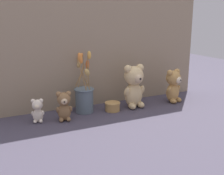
{
  "coord_description": "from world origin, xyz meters",
  "views": [
    {
      "loc": [
        -0.64,
        -1.29,
        0.5
      ],
      "look_at": [
        0.0,
        0.02,
        0.13
      ],
      "focal_mm": 45.0,
      "sensor_mm": 36.0,
      "label": 1
    }
  ],
  "objects_px": {
    "teddy_bear_medium": "(173,85)",
    "teddy_bear_large": "(134,85)",
    "flower_vase": "(84,96)",
    "teddy_bear_small": "(64,105)",
    "teddy_bear_tiny": "(38,110)",
    "decorative_tin_tall": "(112,107)"
  },
  "relations": [
    {
      "from": "teddy_bear_medium",
      "to": "teddy_bear_large",
      "type": "bearing_deg",
      "value": 176.25
    },
    {
      "from": "teddy_bear_medium",
      "to": "flower_vase",
      "type": "height_order",
      "value": "flower_vase"
    },
    {
      "from": "teddy_bear_medium",
      "to": "teddy_bear_small",
      "type": "distance_m",
      "value": 0.67
    },
    {
      "from": "teddy_bear_large",
      "to": "teddy_bear_tiny",
      "type": "height_order",
      "value": "teddy_bear_large"
    },
    {
      "from": "decorative_tin_tall",
      "to": "flower_vase",
      "type": "bearing_deg",
      "value": 160.37
    },
    {
      "from": "teddy_bear_small",
      "to": "teddy_bear_tiny",
      "type": "height_order",
      "value": "teddy_bear_small"
    },
    {
      "from": "teddy_bear_small",
      "to": "teddy_bear_medium",
      "type": "bearing_deg",
      "value": 1.4
    },
    {
      "from": "teddy_bear_small",
      "to": "teddy_bear_tiny",
      "type": "bearing_deg",
      "value": 163.5
    },
    {
      "from": "teddy_bear_tiny",
      "to": "decorative_tin_tall",
      "type": "relative_size",
      "value": 1.41
    },
    {
      "from": "flower_vase",
      "to": "decorative_tin_tall",
      "type": "xyz_separation_m",
      "value": [
        0.14,
        -0.05,
        -0.07
      ]
    },
    {
      "from": "teddy_bear_medium",
      "to": "flower_vase",
      "type": "xyz_separation_m",
      "value": [
        -0.54,
        0.06,
        -0.01
      ]
    },
    {
      "from": "teddy_bear_large",
      "to": "flower_vase",
      "type": "bearing_deg",
      "value": 171.09
    },
    {
      "from": "teddy_bear_large",
      "to": "teddy_bear_tiny",
      "type": "bearing_deg",
      "value": 179.73
    },
    {
      "from": "teddy_bear_small",
      "to": "flower_vase",
      "type": "height_order",
      "value": "flower_vase"
    },
    {
      "from": "teddy_bear_large",
      "to": "teddy_bear_small",
      "type": "distance_m",
      "value": 0.42
    },
    {
      "from": "teddy_bear_medium",
      "to": "teddy_bear_small",
      "type": "relative_size",
      "value": 1.33
    },
    {
      "from": "teddy_bear_medium",
      "to": "teddy_bear_tiny",
      "type": "relative_size",
      "value": 1.69
    },
    {
      "from": "teddy_bear_small",
      "to": "flower_vase",
      "type": "xyz_separation_m",
      "value": [
        0.13,
        0.08,
        0.01
      ]
    },
    {
      "from": "flower_vase",
      "to": "decorative_tin_tall",
      "type": "relative_size",
      "value": 3.96
    },
    {
      "from": "teddy_bear_large",
      "to": "teddy_bear_medium",
      "type": "bearing_deg",
      "value": -3.75
    },
    {
      "from": "flower_vase",
      "to": "teddy_bear_large",
      "type": "bearing_deg",
      "value": -8.91
    },
    {
      "from": "flower_vase",
      "to": "teddy_bear_small",
      "type": "bearing_deg",
      "value": -149.99
    }
  ]
}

